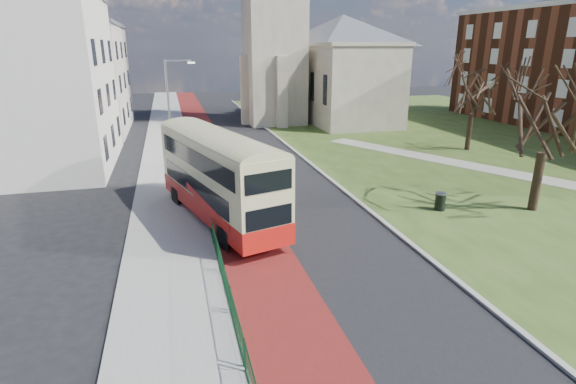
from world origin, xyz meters
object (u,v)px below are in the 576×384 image
object	(u,v)px
winter_tree_far	(475,84)
litter_bin	(440,201)
streetlamp	(171,110)
winter_tree_near	(551,105)
bus	(218,173)

from	to	relation	value
winter_tree_far	litter_bin	size ratio (longest dim) A/B	8.25
winter_tree_far	litter_bin	bearing A→B (deg)	-130.34
streetlamp	winter_tree_near	world-z (taller)	winter_tree_near
winter_tree_near	litter_bin	size ratio (longest dim) A/B	8.43
streetlamp	litter_bin	xyz separation A→B (m)	(14.43, -12.61, -4.04)
streetlamp	winter_tree_far	distance (m)	25.86
bus	winter_tree_far	bearing A→B (deg)	10.27
winter_tree_near	streetlamp	bearing A→B (deg)	144.64
winter_tree_far	litter_bin	distance (m)	18.38
streetlamp	bus	size ratio (longest dim) A/B	0.70
bus	winter_tree_far	distance (m)	26.71
winter_tree_near	litter_bin	distance (m)	7.63
streetlamp	bus	bearing A→B (deg)	-79.35
bus	winter_tree_near	xyz separation A→B (m)	(17.54, -2.92, 3.34)
winter_tree_near	winter_tree_far	size ratio (longest dim) A/B	1.02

